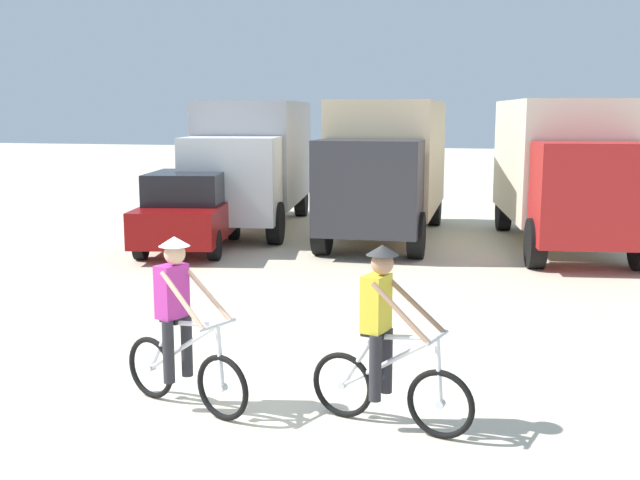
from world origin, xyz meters
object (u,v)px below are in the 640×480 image
object	(u,v)px
box_truck_grey_hauler	(253,157)
box_truck_cream_rv	(564,165)
sedan_parked	(190,211)
cyclist_cowboy_hat	(385,344)
cyclist_orange_shirt	(180,329)
box_truck_tan_camper	(387,161)

from	to	relation	value
box_truck_grey_hauler	box_truck_cream_rv	world-z (taller)	same
sedan_parked	cyclist_cowboy_hat	size ratio (longest dim) A/B	2.46
box_truck_cream_rv	sedan_parked	size ratio (longest dim) A/B	1.57
sedan_parked	cyclist_orange_shirt	distance (m)	9.51
sedan_parked	cyclist_cowboy_hat	xyz separation A→B (m)	(5.95, -8.67, -0.04)
box_truck_grey_hauler	cyclist_cowboy_hat	xyz separation A→B (m)	(5.74, -12.35, -1.03)
box_truck_grey_hauler	cyclist_orange_shirt	xyz separation A→B (m)	(3.59, -12.40, -1.03)
box_truck_tan_camper	cyclist_orange_shirt	xyz separation A→B (m)	(-0.18, -11.58, -1.03)
box_truck_grey_hauler	box_truck_tan_camper	world-z (taller)	same
box_truck_grey_hauler	box_truck_tan_camper	xyz separation A→B (m)	(3.77, -0.82, 0.00)
box_truck_cream_rv	box_truck_grey_hauler	bearing A→B (deg)	172.39
box_truck_grey_hauler	sedan_parked	world-z (taller)	box_truck_grey_hauler
box_truck_grey_hauler	box_truck_cream_rv	distance (m)	7.98
box_truck_grey_hauler	box_truck_cream_rv	xyz separation A→B (m)	(7.91, -1.06, 0.00)
box_truck_cream_rv	cyclist_cowboy_hat	xyz separation A→B (m)	(-2.17, -11.30, -1.03)
box_truck_tan_camper	sedan_parked	world-z (taller)	box_truck_tan_camper
box_truck_tan_camper	box_truck_grey_hauler	bearing A→B (deg)	167.68
box_truck_tan_camper	box_truck_cream_rv	distance (m)	4.14
box_truck_tan_camper	cyclist_cowboy_hat	bearing A→B (deg)	-80.32
box_truck_tan_camper	box_truck_cream_rv	world-z (taller)	same
box_truck_cream_rv	sedan_parked	distance (m)	8.59
box_truck_tan_camper	cyclist_cowboy_hat	xyz separation A→B (m)	(1.97, -11.53, -1.03)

